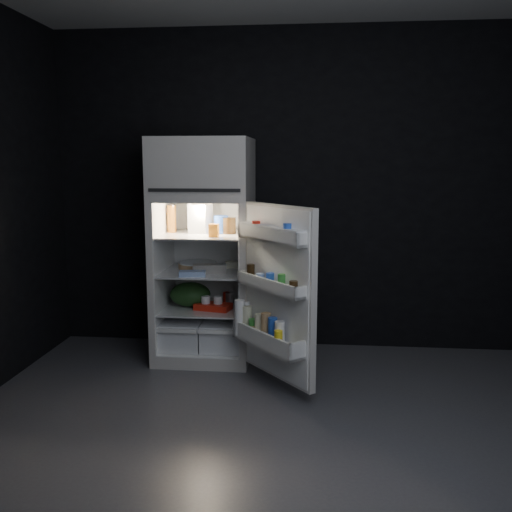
# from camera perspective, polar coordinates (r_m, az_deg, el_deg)

# --- Properties ---
(floor) EXTENTS (4.00, 3.40, 0.00)m
(floor) POSITION_cam_1_polar(r_m,az_deg,el_deg) (3.56, 1.71, -17.22)
(floor) COLOR #4B4B50
(floor) RESTS_ON ground
(wall_back) EXTENTS (4.00, 0.00, 2.70)m
(wall_back) POSITION_cam_1_polar(r_m,az_deg,el_deg) (4.89, 3.21, 6.53)
(wall_back) COLOR black
(wall_back) RESTS_ON ground
(wall_front) EXTENTS (4.00, 0.00, 2.70)m
(wall_front) POSITION_cam_1_polar(r_m,az_deg,el_deg) (1.51, -2.60, -0.13)
(wall_front) COLOR black
(wall_front) RESTS_ON ground
(refrigerator) EXTENTS (0.76, 0.71, 1.78)m
(refrigerator) POSITION_cam_1_polar(r_m,az_deg,el_deg) (4.63, -5.16, 1.42)
(refrigerator) COLOR silver
(refrigerator) RESTS_ON ground
(fridge_door) EXTENTS (0.61, 0.67, 1.22)m
(fridge_door) POSITION_cam_1_polar(r_m,az_deg,el_deg) (3.96, 1.86, -3.95)
(fridge_door) COLOR silver
(fridge_door) RESTS_ON ground
(milk_jug) EXTENTS (0.18, 0.18, 0.24)m
(milk_jug) POSITION_cam_1_polar(r_m,az_deg,el_deg) (4.62, -5.59, 3.79)
(milk_jug) COLOR white
(milk_jug) RESTS_ON refrigerator
(mayo_jar) EXTENTS (0.14, 0.14, 0.14)m
(mayo_jar) POSITION_cam_1_polar(r_m,az_deg,el_deg) (4.60, -3.51, 3.16)
(mayo_jar) COLOR #204AB0
(mayo_jar) RESTS_ON refrigerator
(jam_jar) EXTENTS (0.11, 0.11, 0.13)m
(jam_jar) POSITION_cam_1_polar(r_m,az_deg,el_deg) (4.56, -2.69, 3.05)
(jam_jar) COLOR black
(jam_jar) RESTS_ON refrigerator
(amber_bottle) EXTENTS (0.08, 0.08, 0.22)m
(amber_bottle) POSITION_cam_1_polar(r_m,az_deg,el_deg) (4.69, -8.43, 3.69)
(amber_bottle) COLOR #B1651C
(amber_bottle) RESTS_ON refrigerator
(small_carton) EXTENTS (0.08, 0.06, 0.10)m
(small_carton) POSITION_cam_1_polar(r_m,az_deg,el_deg) (4.38, -4.24, 2.57)
(small_carton) COLOR orange
(small_carton) RESTS_ON refrigerator
(egg_carton) EXTENTS (0.28, 0.15, 0.07)m
(egg_carton) POSITION_cam_1_polar(r_m,az_deg,el_deg) (4.51, -4.67, -1.27)
(egg_carton) COLOR gray
(egg_carton) RESTS_ON refrigerator
(pie) EXTENTS (0.37, 0.37, 0.04)m
(pie) POSITION_cam_1_polar(r_m,az_deg,el_deg) (4.75, -5.84, -0.94)
(pie) COLOR tan
(pie) RESTS_ON refrigerator
(flat_package) EXTENTS (0.21, 0.13, 0.04)m
(flat_package) POSITION_cam_1_polar(r_m,az_deg,el_deg) (4.41, -6.38, -1.75)
(flat_package) COLOR #849ECC
(flat_package) RESTS_ON refrigerator
(wrapped_pkg) EXTENTS (0.13, 0.12, 0.05)m
(wrapped_pkg) POSITION_cam_1_polar(r_m,az_deg,el_deg) (4.74, -2.36, -0.86)
(wrapped_pkg) COLOR beige
(wrapped_pkg) RESTS_ON refrigerator
(produce_bag) EXTENTS (0.38, 0.34, 0.20)m
(produce_bag) POSITION_cam_1_polar(r_m,az_deg,el_deg) (4.70, -6.58, -3.84)
(produce_bag) COLOR #193815
(produce_bag) RESTS_ON refrigerator
(yogurt_tray) EXTENTS (0.31, 0.21, 0.05)m
(yogurt_tray) POSITION_cam_1_polar(r_m,az_deg,el_deg) (4.59, -4.31, -5.06)
(yogurt_tray) COLOR red
(yogurt_tray) RESTS_ON refrigerator
(small_can_red) EXTENTS (0.08, 0.08, 0.09)m
(small_can_red) POSITION_cam_1_polar(r_m,az_deg,el_deg) (4.79, -2.97, -4.17)
(small_can_red) COLOR red
(small_can_red) RESTS_ON refrigerator
(small_can_silver) EXTENTS (0.08, 0.08, 0.09)m
(small_can_silver) POSITION_cam_1_polar(r_m,az_deg,el_deg) (4.77, -2.66, -4.22)
(small_can_silver) COLOR silver
(small_can_silver) RESTS_ON refrigerator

